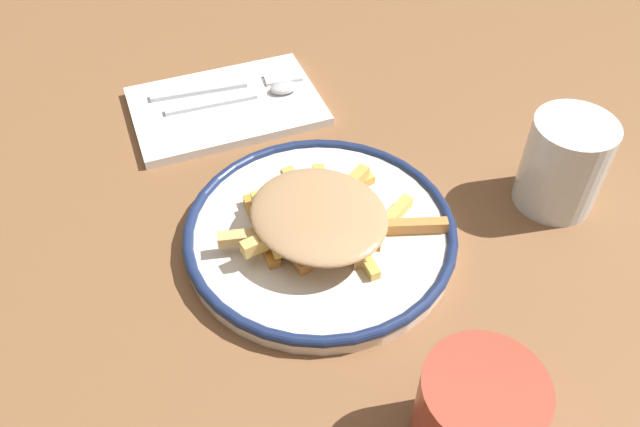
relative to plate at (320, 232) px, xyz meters
name	(u,v)px	position (x,y,z in m)	size (l,w,h in m)	color
ground_plane	(320,240)	(0.00, 0.00, -0.01)	(2.60, 2.60, 0.00)	brown
plate	(320,232)	(0.00, 0.00, 0.00)	(0.25, 0.25, 0.02)	white
fries_heap	(321,216)	(0.01, 0.00, 0.03)	(0.16, 0.20, 0.04)	tan
napkin	(226,106)	(-0.22, -0.02, -0.01)	(0.14, 0.21, 0.01)	white
fork	(229,86)	(-0.25, -0.01, 0.00)	(0.04, 0.18, 0.01)	silver
spoon	(256,94)	(-0.22, 0.02, 0.00)	(0.03, 0.15, 0.01)	silver
water_glass	(564,164)	(0.04, 0.23, 0.04)	(0.08, 0.08, 0.09)	silver
coffee_mug	(477,420)	(0.22, 0.02, 0.03)	(0.11, 0.08, 0.08)	#A94330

